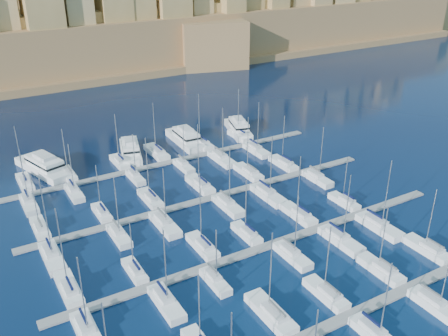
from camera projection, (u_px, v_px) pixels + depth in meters
ground at (235, 218)px, 103.37m from camera, size 600.00×600.00×0.00m
pontoon_near at (350, 316)px, 76.74m from camera, size 84.00×2.00×0.40m
pontoon_mid_near at (268, 246)px, 93.91m from camera, size 84.00×2.00×0.40m
pontoon_mid_far at (211, 197)px, 111.09m from camera, size 84.00×2.00×0.40m
pontoon_far at (170, 162)px, 128.26m from camera, size 84.00×2.00×0.40m
sailboat_2 at (271, 313)px, 76.43m from camera, size 3.12×10.41×15.25m
sailboat_3 at (326, 294)px, 80.62m from camera, size 2.68×8.93×13.40m
sailboat_4 at (381, 270)px, 86.42m from camera, size 2.77×9.22×13.26m
sailboat_5 at (428, 249)px, 92.00m from camera, size 2.82×9.39×13.22m
sailboat_9 at (376, 335)px, 72.26m from camera, size 2.71×9.05×14.15m
sailboat_10 at (436, 306)px, 78.04m from camera, size 2.77×9.25×14.14m
sailboat_12 at (69, 289)px, 81.71m from camera, size 2.84×9.46×15.89m
sailboat_13 at (135, 271)px, 86.09m from camera, size 2.28×7.60×10.85m
sailboat_14 at (203, 246)px, 92.88m from camera, size 2.73×9.09×15.82m
sailboat_15 at (247, 233)px, 96.88m from camera, size 2.46×8.20×12.36m
sailboat_16 at (299, 214)px, 103.36m from camera, size 2.84×9.45×13.99m
sailboat_17 at (344, 202)px, 108.31m from camera, size 2.41×8.02×11.33m
sailboat_18 at (87, 332)px, 72.80m from camera, size 2.87×9.56×14.68m
sailboat_19 at (166, 303)px, 78.66m from camera, size 2.80×9.32×14.88m
sailboat_20 at (215, 281)px, 83.61m from camera, size 2.28×7.60×11.35m
sailboat_21 at (292, 255)px, 90.27m from camera, size 2.66×8.87×13.48m
sailboat_22 at (341, 240)px, 94.81m from camera, size 3.04×10.13×15.01m
sailboat_23 at (379, 226)px, 99.20m from camera, size 3.15×10.51×15.59m
sailboat_24 at (40, 228)px, 98.52m from camera, size 2.57×8.56×13.03m
sailboat_25 at (102, 213)px, 103.93m from camera, size 2.35×7.85×11.79m
sailboat_26 at (150, 198)px, 109.50m from camera, size 2.74×9.14×15.17m
sailboat_27 at (200, 185)px, 115.51m from camera, size 2.96×9.88×15.73m
sailboat_28 at (249, 172)px, 121.50m from camera, size 2.91×9.68×15.05m
sailboat_29 at (283, 164)px, 126.14m from camera, size 2.80×9.34×13.61m
sailboat_30 at (52, 257)px, 89.75m from camera, size 3.02×10.06×17.27m
sailboat_31 at (119, 235)px, 96.22m from camera, size 2.55×8.49×13.86m
sailboat_32 at (165, 224)px, 99.87m from camera, size 3.02×10.07×13.64m
sailboat_33 at (228, 205)px, 106.81m from camera, size 2.90×9.67×14.85m
sailboat_34 at (268, 195)px, 111.13m from camera, size 3.15×10.49×15.23m
sailboat_35 at (317, 178)px, 118.52m from camera, size 2.67×8.91×14.19m
sailboat_36 at (25, 182)px, 116.58m from camera, size 2.81×9.37×14.90m
sailboat_37 at (69, 174)px, 120.74m from camera, size 2.49×8.28×12.43m
sailboat_38 at (120, 162)px, 126.94m from camera, size 2.67×8.90×13.69m
sailboat_39 at (157, 152)px, 132.50m from camera, size 3.25×10.83×14.56m
sailboat_40 at (201, 143)px, 138.40m from camera, size 3.17×10.56×14.91m
sailboat_41 at (239, 136)px, 143.28m from camera, size 2.67×8.89×14.74m
sailboat_42 at (29, 204)px, 107.41m from camera, size 2.74×9.14×13.98m
sailboat_43 at (74, 192)px, 112.10m from camera, size 2.59×8.63×12.95m
sailboat_44 at (135, 177)px, 119.16m from camera, size 2.33×7.78×12.12m
sailboat_45 at (184, 166)px, 124.89m from camera, size 2.42×8.05×11.86m
sailboat_46 at (222, 159)px, 128.80m from camera, size 3.06×10.19×15.01m
sailboat_47 at (256, 150)px, 134.00m from camera, size 2.90×9.65×14.65m
motor_yacht_a at (44, 166)px, 122.56m from camera, size 10.94×19.56×5.25m
motor_yacht_b at (130, 150)px, 131.55m from camera, size 9.10×16.75×5.25m
motor_yacht_c at (185, 138)px, 139.29m from camera, size 5.55×16.93×5.25m
motor_yacht_d at (238, 128)px, 146.59m from camera, size 8.77×16.17×5.25m
fortified_city at (50, 31)px, 218.17m from camera, size 460.00×108.95×59.52m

